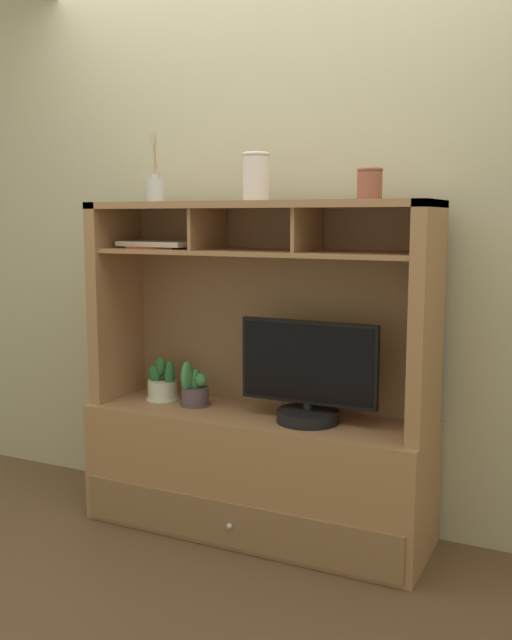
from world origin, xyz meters
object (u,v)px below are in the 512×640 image
object	(u,v)px
magazine_stack_left	(160,244)
diffuser_bottle	(155,189)
tv_monitor	(308,381)
ceramic_vase	(370,184)
accent_vase	(256,177)
media_console	(257,436)
potted_fern	(163,383)
potted_orchid	(194,389)

from	to	relation	value
magazine_stack_left	diffuser_bottle	size ratio (longest dim) A/B	1.25
tv_monitor	diffuser_bottle	xyz separation A→B (m)	(-0.76, 0.02, 0.80)
tv_monitor	ceramic_vase	bearing A→B (deg)	4.38
diffuser_bottle	ceramic_vase	size ratio (longest dim) A/B	2.52
ceramic_vase	accent_vase	world-z (taller)	accent_vase
media_console	potted_fern	distance (m)	0.54
potted_fern	ceramic_vase	distance (m)	1.35
potted_fern	accent_vase	size ratio (longest dim) A/B	1.03
ceramic_vase	accent_vase	distance (m)	0.50
diffuser_bottle	ceramic_vase	world-z (taller)	diffuser_bottle
magazine_stack_left	diffuser_bottle	xyz separation A→B (m)	(-0.02, -0.00, 0.25)
ceramic_vase	diffuser_bottle	bearing A→B (deg)	-179.96
diffuser_bottle	magazine_stack_left	bearing A→B (deg)	15.81
potted_fern	magazine_stack_left	bearing A→B (deg)	-58.60
ceramic_vase	magazine_stack_left	bearing A→B (deg)	179.77
magazine_stack_left	media_console	bearing A→B (deg)	1.73
tv_monitor	ceramic_vase	size ratio (longest dim) A/B	4.85
media_console	potted_fern	size ratio (longest dim) A/B	7.37
ceramic_vase	accent_vase	xyz separation A→B (m)	(-0.50, 0.01, 0.04)
tv_monitor	diffuser_bottle	size ratio (longest dim) A/B	1.93
media_console	magazine_stack_left	distance (m)	0.97
magazine_stack_left	ceramic_vase	world-z (taller)	ceramic_vase
diffuser_bottle	ceramic_vase	bearing A→B (deg)	0.04
potted_orchid	potted_fern	xyz separation A→B (m)	(-0.19, 0.03, 0.00)
accent_vase	diffuser_bottle	bearing A→B (deg)	-179.23
tv_monitor	potted_orchid	bearing A→B (deg)	177.45
potted_orchid	potted_fern	bearing A→B (deg)	171.23
potted_fern	ceramic_vase	size ratio (longest dim) A/B	1.68
potted_fern	ceramic_vase	bearing A→B (deg)	-2.06
media_console	potted_orchid	size ratio (longest dim) A/B	7.35
tv_monitor	accent_vase	xyz separation A→B (m)	(-0.26, 0.02, 0.85)
magazine_stack_left	accent_vase	bearing A→B (deg)	0.24
accent_vase	potted_fern	bearing A→B (deg)	176.59
tv_monitor	potted_fern	distance (m)	0.77
diffuser_bottle	accent_vase	world-z (taller)	diffuser_bottle
media_console	accent_vase	world-z (taller)	accent_vase
diffuser_bottle	accent_vase	xyz separation A→B (m)	(0.50, 0.01, 0.04)
accent_vase	potted_orchid	bearing A→B (deg)	179.84
media_console	potted_orchid	bearing A→B (deg)	-177.87
diffuser_bottle	accent_vase	distance (m)	0.50
media_console	potted_orchid	xyz separation A→B (m)	(-0.31, -0.01, 0.18)
tv_monitor	magazine_stack_left	world-z (taller)	magazine_stack_left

